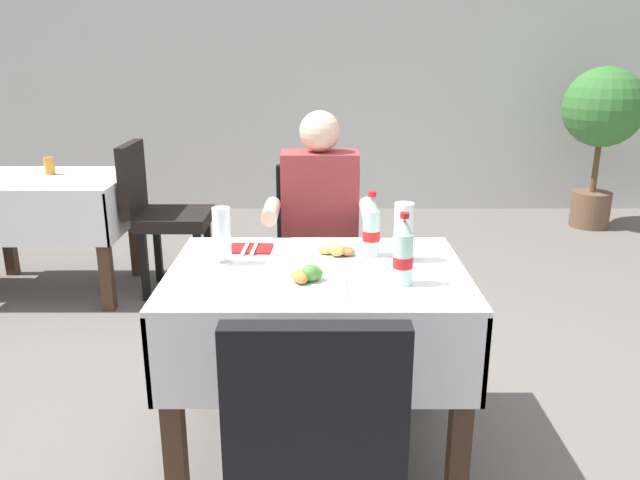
{
  "coord_description": "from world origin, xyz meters",
  "views": [
    {
      "loc": [
        -0.14,
        -2.25,
        1.54
      ],
      "look_at": [
        -0.15,
        0.01,
        0.84
      ],
      "focal_mm": 35.18,
      "sensor_mm": 36.0,
      "label": 1
    }
  ],
  "objects": [
    {
      "name": "ground_plane",
      "position": [
        0.0,
        0.0,
        0.0
      ],
      "size": [
        11.0,
        11.0,
        0.0
      ],
      "primitive_type": "plane",
      "color": "#66605B"
    },
    {
      "name": "back_wall",
      "position": [
        0.0,
        3.85,
        1.38
      ],
      "size": [
        11.0,
        0.12,
        2.76
      ],
      "primitive_type": "cube",
      "color": "silver",
      "rests_on": "ground"
    },
    {
      "name": "main_dining_table",
      "position": [
        -0.15,
        -0.09,
        0.58
      ],
      "size": [
        1.09,
        0.79,
        0.76
      ],
      "color": "white",
      "rests_on": "ground"
    },
    {
      "name": "chair_far_diner_seat",
      "position": [
        -0.15,
        0.7,
        0.55
      ],
      "size": [
        0.44,
        0.5,
        0.97
      ],
      "color": "black",
      "rests_on": "ground"
    },
    {
      "name": "chair_near_camera_side",
      "position": [
        -0.15,
        -0.87,
        0.55
      ],
      "size": [
        0.44,
        0.5,
        0.97
      ],
      "color": "black",
      "rests_on": "ground"
    },
    {
      "name": "seated_diner_far",
      "position": [
        -0.14,
        0.59,
        0.71
      ],
      "size": [
        0.5,
        0.46,
        1.26
      ],
      "color": "#282D42",
      "rests_on": "ground"
    },
    {
      "name": "plate_near_camera",
      "position": [
        -0.17,
        -0.24,
        0.78
      ],
      "size": [
        0.24,
        0.24,
        0.07
      ],
      "color": "white",
      "rests_on": "main_dining_table"
    },
    {
      "name": "plate_far_diner",
      "position": [
        -0.07,
        0.04,
        0.77
      ],
      "size": [
        0.22,
        0.22,
        0.06
      ],
      "color": "white",
      "rests_on": "main_dining_table"
    },
    {
      "name": "beer_glass_left",
      "position": [
        0.18,
        0.01,
        0.87
      ],
      "size": [
        0.07,
        0.07,
        0.22
      ],
      "color": "white",
      "rests_on": "main_dining_table"
    },
    {
      "name": "beer_glass_middle",
      "position": [
        -0.5,
        -0.02,
        0.87
      ],
      "size": [
        0.07,
        0.07,
        0.22
      ],
      "color": "white",
      "rests_on": "main_dining_table"
    },
    {
      "name": "cola_bottle_primary",
      "position": [
        0.15,
        -0.24,
        0.87
      ],
      "size": [
        0.07,
        0.07,
        0.25
      ],
      "color": "silver",
      "rests_on": "main_dining_table"
    },
    {
      "name": "cola_bottle_secondary",
      "position": [
        0.06,
        0.07,
        0.87
      ],
      "size": [
        0.07,
        0.07,
        0.26
      ],
      "color": "silver",
      "rests_on": "main_dining_table"
    },
    {
      "name": "napkin_cutlery_set",
      "position": [
        -0.42,
        0.14,
        0.76
      ],
      "size": [
        0.18,
        0.19,
        0.01
      ],
      "color": "maroon",
      "rests_on": "main_dining_table"
    },
    {
      "name": "background_dining_table",
      "position": [
        -1.86,
        1.6,
        0.57
      ],
      "size": [
        1.0,
        0.75,
        0.76
      ],
      "color": "white",
      "rests_on": "ground"
    },
    {
      "name": "background_chair_right",
      "position": [
        -1.15,
        1.6,
        0.55
      ],
      "size": [
        0.5,
        0.44,
        0.97
      ],
      "color": "black",
      "rests_on": "ground"
    },
    {
      "name": "background_table_tumbler",
      "position": [
        -1.86,
        1.69,
        0.81
      ],
      "size": [
        0.06,
        0.06,
        0.11
      ],
      "primitive_type": "cylinder",
      "color": "#C68928",
      "rests_on": "background_dining_table"
    },
    {
      "name": "potted_plant_corner",
      "position": [
        2.27,
        3.15,
        0.96
      ],
      "size": [
        0.67,
        0.67,
        1.39
      ],
      "color": "brown",
      "rests_on": "ground"
    }
  ]
}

